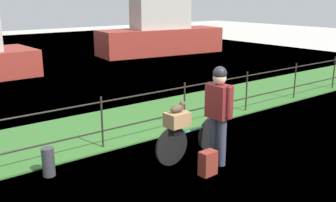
{
  "coord_description": "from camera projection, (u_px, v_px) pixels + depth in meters",
  "views": [
    {
      "loc": [
        -4.3,
        -4.38,
        2.76
      ],
      "look_at": [
        0.02,
        1.14,
        0.9
      ],
      "focal_mm": 42.02,
      "sensor_mm": 36.0,
      "label": 1
    }
  ],
  "objects": [
    {
      "name": "harbor_water",
      "position": [
        7.0,
        71.0,
        15.14
      ],
      "size": [
        30.0,
        30.0,
        0.0
      ],
      "primitive_type": "plane",
      "color": "#426684",
      "rests_on": "ground"
    },
    {
      "name": "grass_strip",
      "position": [
        121.0,
        124.0,
        8.75
      ],
      "size": [
        27.0,
        2.4,
        0.03
      ],
      "primitive_type": "cube",
      "color": "#38702D",
      "rests_on": "ground"
    },
    {
      "name": "ground_plane",
      "position": [
        209.0,
        167.0,
        6.6
      ],
      "size": [
        60.0,
        60.0,
        0.0
      ],
      "primitive_type": "plane",
      "color": "beige"
    },
    {
      "name": "moored_boat_near",
      "position": [
        161.0,
        34.0,
        19.48
      ],
      "size": [
        6.46,
        2.69,
        4.22
      ],
      "color": "#9E3328",
      "rests_on": "ground"
    },
    {
      "name": "bicycle_main",
      "position": [
        192.0,
        139.0,
        6.88
      ],
      "size": [
        1.64,
        0.17,
        0.66
      ],
      "color": "black",
      "rests_on": "ground"
    },
    {
      "name": "iron_fence",
      "position": [
        146.0,
        109.0,
        7.84
      ],
      "size": [
        18.04,
        0.04,
        1.0
      ],
      "color": "#28231E",
      "rests_on": "ground"
    },
    {
      "name": "cyclist_person",
      "position": [
        219.0,
        107.0,
        6.48
      ],
      "size": [
        0.27,
        0.54,
        1.68
      ],
      "color": "#383D51",
      "rests_on": "ground"
    },
    {
      "name": "terrier_dog",
      "position": [
        178.0,
        108.0,
        6.52
      ],
      "size": [
        0.32,
        0.15,
        0.18
      ],
      "color": "#4C3D2D",
      "rests_on": "wooden_crate"
    },
    {
      "name": "backpack_on_paving",
      "position": [
        208.0,
        163.0,
        6.25
      ],
      "size": [
        0.29,
        0.19,
        0.4
      ],
      "primitive_type": "cube",
      "rotation": [
        0.0,
        0.0,
        3.19
      ],
      "color": "maroon",
      "rests_on": "ground"
    },
    {
      "name": "mooring_bollard",
      "position": [
        48.0,
        162.0,
        6.21
      ],
      "size": [
        0.2,
        0.2,
        0.47
      ],
      "primitive_type": "cylinder",
      "color": "#38383D",
      "rests_on": "ground"
    },
    {
      "name": "wooden_crate",
      "position": [
        177.0,
        119.0,
        6.55
      ],
      "size": [
        0.4,
        0.3,
        0.24
      ],
      "primitive_type": "cube",
      "rotation": [
        0.0,
        0.0,
        0.04
      ],
      "color": "#A87F51",
      "rests_on": "bicycle_main"
    }
  ]
}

